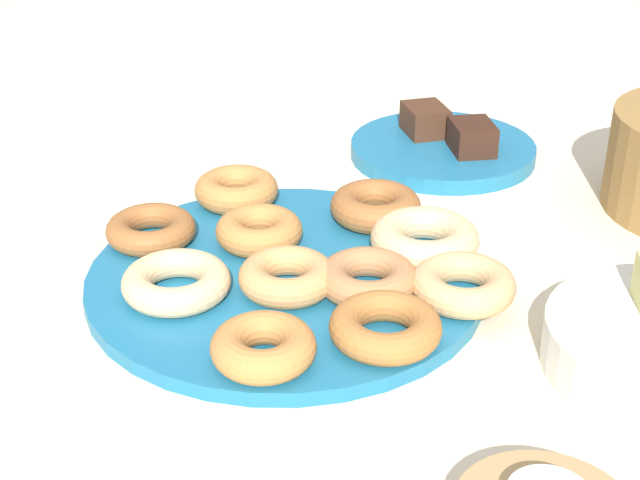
{
  "coord_description": "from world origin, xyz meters",
  "views": [
    {
      "loc": [
        0.7,
        -0.03,
        0.42
      ],
      "look_at": [
        0.0,
        0.03,
        0.04
      ],
      "focal_mm": 52.55,
      "sensor_mm": 36.0,
      "label": 1
    }
  ],
  "objects": [
    {
      "name": "ground_plane",
      "position": [
        0.0,
        0.0,
        0.0
      ],
      "size": [
        2.4,
        2.4,
        0.0
      ],
      "primitive_type": "plane",
      "color": "beige"
    },
    {
      "name": "donut_plate",
      "position": [
        0.0,
        0.0,
        0.01
      ],
      "size": [
        0.34,
        0.34,
        0.01
      ],
      "primitive_type": "cylinder",
      "color": "#1E6B93",
      "rests_on": "ground_plane"
    },
    {
      "name": "donut_0",
      "position": [
        -0.09,
        0.09,
        0.03
      ],
      "size": [
        0.12,
        0.12,
        0.03
      ],
      "primitive_type": "torus",
      "rotation": [
        0.0,
        0.0,
        2.4
      ],
      "color": "#995B2D",
      "rests_on": "donut_plate"
    },
    {
      "name": "donut_1",
      "position": [
        0.06,
        0.14,
        0.03
      ],
      "size": [
        0.12,
        0.12,
        0.03
      ],
      "primitive_type": "torus",
      "rotation": [
        0.0,
        0.0,
        5.71
      ],
      "color": "tan",
      "rests_on": "donut_plate"
    },
    {
      "name": "donut_2",
      "position": [
        0.03,
        -0.09,
        0.03
      ],
      "size": [
        0.09,
        0.09,
        0.02
      ],
      "primitive_type": "torus",
      "rotation": [
        0.0,
        0.0,
        1.61
      ],
      "color": "#EABC84",
      "rests_on": "donut_plate"
    },
    {
      "name": "donut_3",
      "position": [
        0.11,
        0.07,
        0.03
      ],
      "size": [
        0.09,
        0.09,
        0.03
      ],
      "primitive_type": "torus",
      "rotation": [
        0.0,
        0.0,
        1.52
      ],
      "color": "#AD6B33",
      "rests_on": "donut_plate"
    },
    {
      "name": "donut_4",
      "position": [
        -0.07,
        -0.12,
        0.02
      ],
      "size": [
        0.1,
        0.1,
        0.02
      ],
      "primitive_type": "torus",
      "rotation": [
        0.0,
        0.0,
        2.87
      ],
      "color": "#995B2D",
      "rests_on": "donut_plate"
    },
    {
      "name": "donut_5",
      "position": [
        -0.05,
        -0.02,
        0.03
      ],
      "size": [
        0.11,
        0.11,
        0.03
      ],
      "primitive_type": "torus",
      "rotation": [
        0.0,
        0.0,
        2.68
      ],
      "color": "#BC7A3D",
      "rests_on": "donut_plate"
    },
    {
      "name": "donut_6",
      "position": [
        0.04,
        0.07,
        0.03
      ],
      "size": [
        0.11,
        0.11,
        0.03
      ],
      "primitive_type": "torus",
      "rotation": [
        0.0,
        0.0,
        4.37
      ],
      "color": "#B27547",
      "rests_on": "donut_plate"
    },
    {
      "name": "donut_7",
      "position": [
        -0.14,
        -0.04,
        0.03
      ],
      "size": [
        0.1,
        0.1,
        0.03
      ],
      "primitive_type": "torus",
      "rotation": [
        0.0,
        0.0,
        6.02
      ],
      "color": "#BC7A3D",
      "rests_on": "donut_plate"
    },
    {
      "name": "donut_8",
      "position": [
        -0.02,
        0.13,
        0.03
      ],
      "size": [
        0.13,
        0.13,
        0.03
      ],
      "primitive_type": "torus",
      "rotation": [
        0.0,
        0.0,
        3.66
      ],
      "color": "#EABC84",
      "rests_on": "donut_plate"
    },
    {
      "name": "donut_9",
      "position": [
        0.03,
        -0.0,
        0.03
      ],
      "size": [
        0.09,
        0.09,
        0.03
      ],
      "primitive_type": "torus",
      "rotation": [
        0.0,
        0.0,
        1.41
      ],
      "color": "tan",
      "rests_on": "donut_plate"
    },
    {
      "name": "donut_10",
      "position": [
        0.13,
        -0.02,
        0.03
      ],
      "size": [
        0.08,
        0.08,
        0.03
      ],
      "primitive_type": "torus",
      "rotation": [
        0.0,
        0.0,
        4.64
      ],
      "color": "#BC7A3D",
      "rests_on": "donut_plate"
    },
    {
      "name": "cake_plate",
      "position": [
        -0.27,
        0.19,
        0.01
      ],
      "size": [
        0.21,
        0.21,
        0.02
      ],
      "primitive_type": "cylinder",
      "color": "#1E6B93",
      "rests_on": "ground_plane"
    },
    {
      "name": "brownie_near",
      "position": [
        -0.3,
        0.18,
        0.03
      ],
      "size": [
        0.06,
        0.05,
        0.03
      ],
      "primitive_type": "cube",
      "rotation": [
        0.0,
        0.0,
        0.17
      ],
      "color": "#472819",
      "rests_on": "cake_plate"
    },
    {
      "name": "brownie_far",
      "position": [
        -0.24,
        0.22,
        0.03
      ],
      "size": [
        0.06,
        0.05,
        0.03
      ],
      "primitive_type": "cube",
      "rotation": [
        0.0,
        0.0,
        0.05
      ],
      "color": "#381E14",
      "rests_on": "cake_plate"
    }
  ]
}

